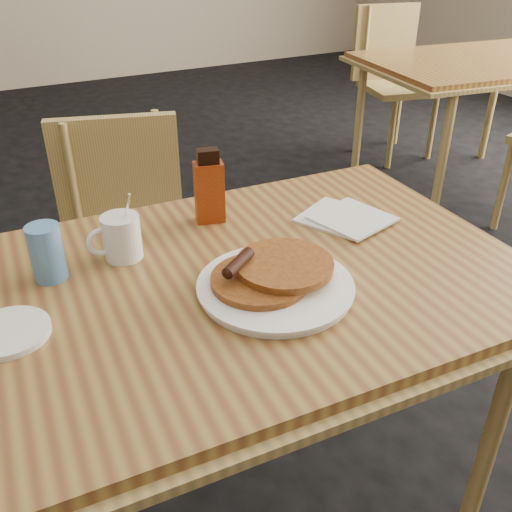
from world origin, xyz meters
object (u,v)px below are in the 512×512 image
(chair_neighbor_far, at_px, (392,68))
(syrup_bottle, at_px, (209,189))
(main_table, at_px, (239,291))
(blue_tumbler, at_px, (47,253))
(coffee_mug, at_px, (120,237))
(chair_main_far, at_px, (132,233))
(neighbor_table, at_px, (483,66))
(pancake_plate, at_px, (274,282))

(chair_neighbor_far, bearing_deg, syrup_bottle, -125.60)
(chair_neighbor_far, bearing_deg, main_table, -122.50)
(main_table, relative_size, chair_neighbor_far, 1.37)
(blue_tumbler, bearing_deg, coffee_mug, 4.10)
(main_table, height_order, coffee_mug, coffee_mug)
(chair_main_far, relative_size, coffee_mug, 5.72)
(coffee_mug, bearing_deg, chair_neighbor_far, 41.20)
(main_table, height_order, neighbor_table, same)
(chair_neighbor_far, height_order, syrup_bottle, syrup_bottle)
(neighbor_table, bearing_deg, chair_neighbor_far, 87.69)
(pancake_plate, bearing_deg, chair_neighbor_far, 45.34)
(syrup_bottle, height_order, blue_tumbler, syrup_bottle)
(chair_main_far, height_order, blue_tumbler, chair_main_far)
(chair_main_far, distance_m, pancake_plate, 0.83)
(pancake_plate, relative_size, syrup_bottle, 1.71)
(pancake_plate, distance_m, syrup_bottle, 0.34)
(pancake_plate, distance_m, coffee_mug, 0.35)
(neighbor_table, bearing_deg, chair_main_far, -165.05)
(pancake_plate, bearing_deg, coffee_mug, 130.50)
(chair_main_far, xyz_separation_m, blue_tumbler, (-0.31, -0.54, 0.29))
(chair_main_far, xyz_separation_m, chair_neighbor_far, (2.13, 1.30, 0.03))
(chair_neighbor_far, bearing_deg, chair_main_far, -134.80)
(main_table, distance_m, blue_tumbler, 0.39)
(chair_neighbor_far, bearing_deg, blue_tumbler, -129.19)
(main_table, relative_size, blue_tumbler, 10.85)
(neighbor_table, distance_m, pancake_plate, 2.45)
(pancake_plate, distance_m, blue_tumbler, 0.45)
(chair_neighbor_far, height_order, coffee_mug, chair_neighbor_far)
(blue_tumbler, bearing_deg, main_table, -26.00)
(pancake_plate, relative_size, coffee_mug, 2.03)
(main_table, distance_m, neighbor_table, 2.43)
(chair_main_far, distance_m, coffee_mug, 0.62)
(neighbor_table, height_order, syrup_bottle, syrup_bottle)
(chair_main_far, relative_size, pancake_plate, 2.82)
(chair_neighbor_far, bearing_deg, pancake_plate, -120.87)
(neighbor_table, height_order, coffee_mug, coffee_mug)
(main_table, distance_m, pancake_plate, 0.11)
(chair_main_far, bearing_deg, coffee_mug, -90.45)
(main_table, relative_size, coffee_mug, 8.35)
(chair_neighbor_far, distance_m, syrup_bottle, 2.72)
(neighbor_table, distance_m, coffee_mug, 2.51)
(chair_neighbor_far, relative_size, syrup_bottle, 5.15)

